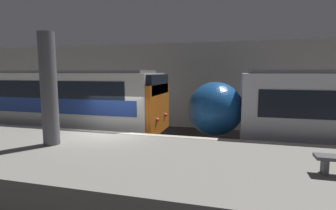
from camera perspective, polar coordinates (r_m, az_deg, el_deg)
ground_plane at (r=11.21m, az=-12.73°, el=-11.31°), size 120.00×120.00×0.00m
platform at (r=9.05m, az=-20.23°, el=-12.35°), size 40.00×4.93×1.15m
station_rear_barrier at (r=17.04m, az=-2.21°, el=4.32°), size 50.00×0.15×5.31m
support_pillar_near at (r=9.34m, az=-24.50°, el=3.11°), size 0.52×0.52×3.65m
train_boxy at (r=17.16m, az=-31.83°, el=0.54°), size 18.13×3.07×3.61m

